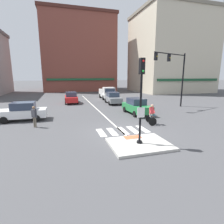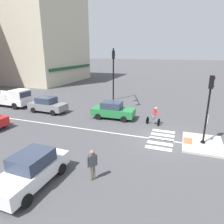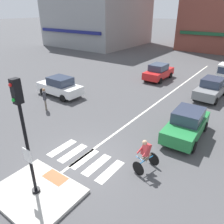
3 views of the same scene
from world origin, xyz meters
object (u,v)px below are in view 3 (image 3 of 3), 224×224
object	(u,v)px
signal_pole	(24,131)
car_grey_eastbound_far	(211,88)
car_green_eastbound_mid	(187,124)
car_white_cross_left	(60,87)
cyclist	(146,155)
car_red_westbound_distant	(159,72)
pedestrian_at_curb_left	(45,97)

from	to	relation	value
signal_pole	car_grey_eastbound_far	world-z (taller)	signal_pole
car_green_eastbound_mid	car_white_cross_left	xyz separation A→B (m)	(-10.93, 0.28, 0.00)
signal_pole	cyclist	xyz separation A→B (m)	(2.85, 3.88, -2.11)
car_grey_eastbound_far	car_red_westbound_distant	bearing A→B (deg)	159.00
car_red_westbound_distant	car_white_cross_left	xyz separation A→B (m)	(-4.76, -9.23, 0.00)
cyclist	pedestrian_at_curb_left	distance (m)	9.27
car_red_westbound_distant	car_green_eastbound_mid	size ratio (longest dim) A/B	0.99
car_white_cross_left	pedestrian_at_curb_left	world-z (taller)	pedestrian_at_curb_left
car_green_eastbound_mid	car_grey_eastbound_far	distance (m)	7.32
cyclist	car_grey_eastbound_far	bearing A→B (deg)	89.68
car_grey_eastbound_far	pedestrian_at_curb_left	xyz separation A→B (m)	(-9.17, -9.66, 0.17)
car_grey_eastbound_far	cyclist	bearing A→B (deg)	-90.32
car_white_cross_left	car_grey_eastbound_far	world-z (taller)	same
car_red_westbound_distant	car_white_cross_left	size ratio (longest dim) A/B	1.00
signal_pole	car_red_westbound_distant	xyz separation A→B (m)	(-2.83, 17.44, -2.17)
signal_pole	car_white_cross_left	xyz separation A→B (m)	(-7.59, 8.21, -2.17)
signal_pole	car_grey_eastbound_far	bearing A→B (deg)	79.18
car_green_eastbound_mid	cyclist	distance (m)	4.08
car_red_westbound_distant	cyclist	world-z (taller)	cyclist
car_green_eastbound_mid	pedestrian_at_curb_left	bearing A→B (deg)	-166.24
car_red_westbound_distant	car_green_eastbound_mid	bearing A→B (deg)	-57.00
car_red_westbound_distant	car_grey_eastbound_far	bearing A→B (deg)	-21.00
signal_pole	car_white_cross_left	distance (m)	11.39
signal_pole	car_red_westbound_distant	world-z (taller)	signal_pole
signal_pole	car_red_westbound_distant	size ratio (longest dim) A/B	1.14
signal_pole	car_grey_eastbound_far	size ratio (longest dim) A/B	1.13
car_red_westbound_distant	pedestrian_at_curb_left	size ratio (longest dim) A/B	2.47
car_white_cross_left	pedestrian_at_curb_left	xyz separation A→B (m)	(1.33, -2.64, 0.17)
pedestrian_at_curb_left	signal_pole	bearing A→B (deg)	-41.68
signal_pole	car_green_eastbound_mid	xyz separation A→B (m)	(3.34, 7.93, -2.17)
car_white_cross_left	signal_pole	bearing A→B (deg)	-47.25
signal_pole	car_green_eastbound_mid	world-z (taller)	signal_pole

